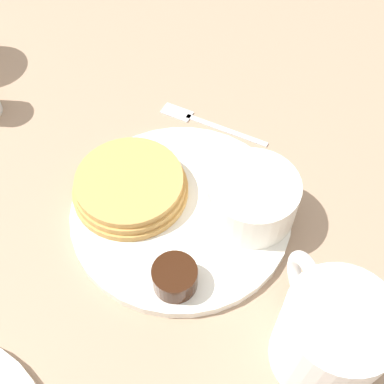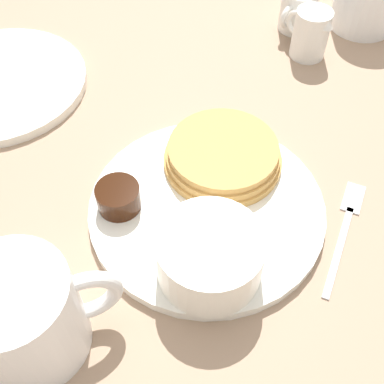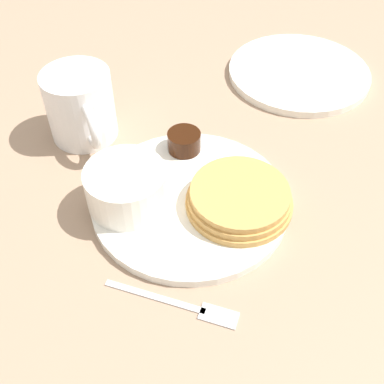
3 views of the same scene
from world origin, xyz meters
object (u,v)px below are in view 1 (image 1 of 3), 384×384
object	(u,v)px
bowl	(252,197)
fork	(201,121)
plate	(181,211)
coffee_mug	(329,334)

from	to	relation	value
bowl	fork	world-z (taller)	bowl
bowl	fork	size ratio (longest dim) A/B	0.76
plate	coffee_mug	world-z (taller)	coffee_mug
plate	fork	xyz separation A→B (m)	(0.09, 0.12, -0.00)
coffee_mug	plate	bearing A→B (deg)	101.65
fork	bowl	bearing A→B (deg)	-98.73
bowl	fork	bearing A→B (deg)	81.27
coffee_mug	fork	xyz separation A→B (m)	(0.05, 0.32, -0.05)
plate	coffee_mug	distance (m)	0.21
coffee_mug	fork	world-z (taller)	coffee_mug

